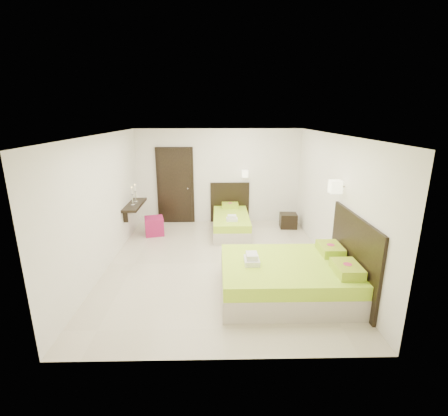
{
  "coord_description": "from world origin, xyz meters",
  "views": [
    {
      "loc": [
        -0.03,
        -6.13,
        2.96
      ],
      "look_at": [
        0.1,
        0.3,
        1.1
      ],
      "focal_mm": 26.0,
      "sensor_mm": 36.0,
      "label": 1
    }
  ],
  "objects_px": {
    "bed_single": "(231,221)",
    "bed_double": "(292,276)",
    "nightstand": "(288,221)",
    "ottoman": "(154,226)"
  },
  "relations": [
    {
      "from": "bed_single",
      "to": "bed_double",
      "type": "xyz_separation_m",
      "value": [
        0.91,
        -3.13,
        0.05
      ]
    },
    {
      "from": "bed_double",
      "to": "ottoman",
      "type": "height_order",
      "value": "bed_double"
    },
    {
      "from": "ottoman",
      "to": "bed_single",
      "type": "bearing_deg",
      "value": 6.14
    },
    {
      "from": "bed_single",
      "to": "ottoman",
      "type": "xyz_separation_m",
      "value": [
        -1.97,
        -0.21,
        -0.05
      ]
    },
    {
      "from": "bed_double",
      "to": "nightstand",
      "type": "relative_size",
      "value": 5.05
    },
    {
      "from": "bed_single",
      "to": "nightstand",
      "type": "height_order",
      "value": "bed_single"
    },
    {
      "from": "nightstand",
      "to": "ottoman",
      "type": "xyz_separation_m",
      "value": [
        -3.53,
        -0.45,
        0.03
      ]
    },
    {
      "from": "bed_double",
      "to": "ottoman",
      "type": "distance_m",
      "value": 4.1
    },
    {
      "from": "bed_double",
      "to": "ottoman",
      "type": "xyz_separation_m",
      "value": [
        -2.87,
        2.92,
        -0.1
      ]
    },
    {
      "from": "nightstand",
      "to": "ottoman",
      "type": "relative_size",
      "value": 0.97
    }
  ]
}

